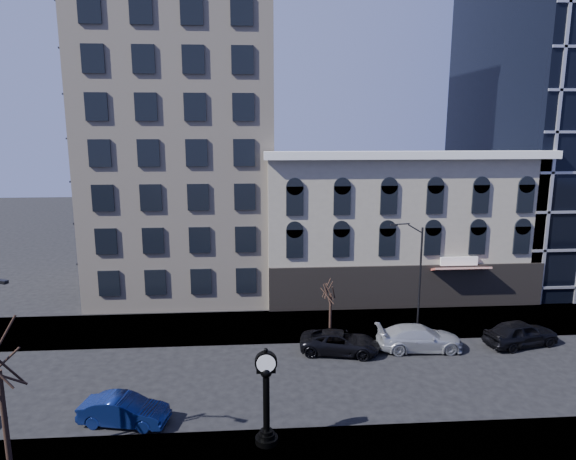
{
  "coord_description": "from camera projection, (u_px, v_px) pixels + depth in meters",
  "views": [
    {
      "loc": [
        -0.2,
        -27.17,
        14.37
      ],
      "look_at": [
        2.0,
        4.0,
        8.0
      ],
      "focal_mm": 32.0,
      "sensor_mm": 36.0,
      "label": 1
    }
  ],
  "objects": [
    {
      "name": "ground",
      "position": [
        258.0,
        381.0,
        29.44
      ],
      "size": [
        160.0,
        160.0,
        0.0
      ],
      "primitive_type": "plane",
      "color": "black",
      "rests_on": "ground"
    },
    {
      "name": "street_lamp_far",
      "position": [
        413.0,
        249.0,
        34.92
      ],
      "size": [
        2.04,
        0.58,
        7.95
      ],
      "rotation": [
        0.0,
        0.0,
        2.97
      ],
      "color": "black",
      "rests_on": "sidewalk_far"
    },
    {
      "name": "cream_tower",
      "position": [
        181.0,
        66.0,
        43.61
      ],
      "size": [
        15.9,
        15.4,
        42.5
      ],
      "color": "#C1B19B",
      "rests_on": "ground"
    },
    {
      "name": "car_near_b",
      "position": [
        124.0,
        410.0,
        25.07
      ],
      "size": [
        4.54,
        2.33,
        1.43
      ],
      "primitive_type": "imported",
      "rotation": [
        0.0,
        0.0,
        1.37
      ],
      "color": "#0C194C",
      "rests_on": "ground"
    },
    {
      "name": "car_far_a",
      "position": [
        340.0,
        342.0,
        32.94
      ],
      "size": [
        5.47,
        3.32,
        1.42
      ],
      "primitive_type": "imported",
      "rotation": [
        0.0,
        0.0,
        1.37
      ],
      "color": "black",
      "rests_on": "ground"
    },
    {
      "name": "car_far_b",
      "position": [
        419.0,
        338.0,
        33.4
      ],
      "size": [
        5.63,
        2.44,
        1.61
      ],
      "primitive_type": "imported",
      "rotation": [
        0.0,
        0.0,
        1.54
      ],
      "color": "#A5A8AD",
      "rests_on": "ground"
    },
    {
      "name": "car_far_c",
      "position": [
        521.0,
        333.0,
        34.03
      ],
      "size": [
        5.35,
        3.15,
        1.71
      ],
      "primitive_type": "imported",
      "rotation": [
        0.0,
        0.0,
        1.81
      ],
      "color": "black",
      "rests_on": "ground"
    },
    {
      "name": "street_clock",
      "position": [
        266.0,
        401.0,
        23.08
      ],
      "size": [
        1.05,
        1.05,
        4.64
      ],
      "rotation": [
        0.0,
        0.0,
        0.0
      ],
      "color": "black",
      "rests_on": "sidewalk_near"
    },
    {
      "name": "victorian_row",
      "position": [
        393.0,
        224.0,
        44.6
      ],
      "size": [
        22.6,
        11.19,
        12.5
      ],
      "color": "gray",
      "rests_on": "ground"
    },
    {
      "name": "sidewalk_far",
      "position": [
        257.0,
        326.0,
        37.25
      ],
      "size": [
        160.0,
        6.0,
        0.12
      ],
      "primitive_type": "cube",
      "color": "gray",
      "rests_on": "ground"
    },
    {
      "name": "bare_tree_far",
      "position": [
        331.0,
        287.0,
        36.25
      ],
      "size": [
        2.39,
        2.39,
        4.1
      ],
      "color": "#2F1F17",
      "rests_on": "sidewalk_far"
    }
  ]
}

